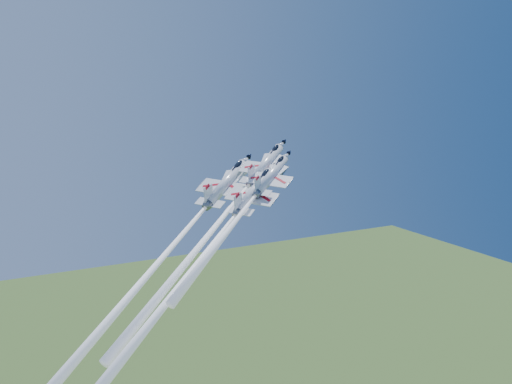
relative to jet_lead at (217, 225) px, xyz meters
name	(u,v)px	position (x,y,z in m)	size (l,w,h in m)	color
jet_lead	(217,225)	(0.00, 0.00, 0.00)	(39.64, 25.00, 40.26)	white
jet_left	(159,262)	(-10.90, 0.94, -5.77)	(46.83, 29.53, 48.65)	white
jet_right	(242,213)	(3.95, -2.35, 2.23)	(29.25, 18.47, 28.18)	white
jet_slot	(198,263)	(-6.38, -6.48, -4.52)	(41.10, 25.92, 41.79)	white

